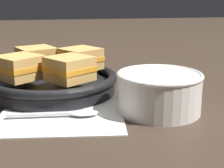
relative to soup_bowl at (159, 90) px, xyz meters
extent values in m
plane|color=#382B21|center=(-0.11, 0.04, -0.04)|extent=(4.00, 4.00, 0.00)
cube|color=white|center=(-0.17, 0.00, -0.04)|extent=(0.23, 0.20, 0.00)
cylinder|color=silver|center=(0.00, 0.00, -0.01)|extent=(0.15, 0.15, 0.07)
cylinder|color=#DB5B1E|center=(0.00, 0.00, 0.02)|extent=(0.13, 0.13, 0.01)
torus|color=silver|center=(0.00, 0.00, 0.03)|extent=(0.15, 0.15, 0.01)
cube|color=silver|center=(-0.21, 0.00, -0.03)|extent=(0.11, 0.01, 0.01)
ellipsoid|color=silver|center=(-0.13, -0.01, -0.03)|extent=(0.05, 0.03, 0.01)
cylinder|color=black|center=(-0.19, 0.15, -0.03)|extent=(0.26, 0.26, 0.02)
torus|color=black|center=(-0.19, 0.15, -0.01)|extent=(0.27, 0.27, 0.02)
cube|color=tan|center=(-0.12, 0.18, 0.01)|extent=(0.10, 0.10, 0.02)
cube|color=orange|center=(-0.12, 0.18, 0.02)|extent=(0.11, 0.11, 0.01)
cube|color=tan|center=(-0.12, 0.18, 0.04)|extent=(0.10, 0.10, 0.02)
cube|color=tan|center=(-0.22, 0.21, 0.01)|extent=(0.10, 0.10, 0.02)
cube|color=orange|center=(-0.22, 0.21, 0.02)|extent=(0.10, 0.10, 0.01)
cube|color=tan|center=(-0.22, 0.21, 0.04)|extent=(0.10, 0.10, 0.02)
cube|color=tan|center=(-0.25, 0.12, 0.01)|extent=(0.10, 0.10, 0.02)
cube|color=orange|center=(-0.25, 0.12, 0.02)|extent=(0.11, 0.11, 0.01)
cube|color=tan|center=(-0.25, 0.12, 0.04)|extent=(0.10, 0.10, 0.02)
cube|color=tan|center=(-0.15, 0.09, 0.01)|extent=(0.10, 0.10, 0.02)
cube|color=orange|center=(-0.15, 0.09, 0.02)|extent=(0.11, 0.11, 0.01)
cube|color=tan|center=(-0.15, 0.09, 0.04)|extent=(0.10, 0.10, 0.02)
camera|label=1|loc=(-0.18, -0.56, 0.17)|focal=55.00mm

